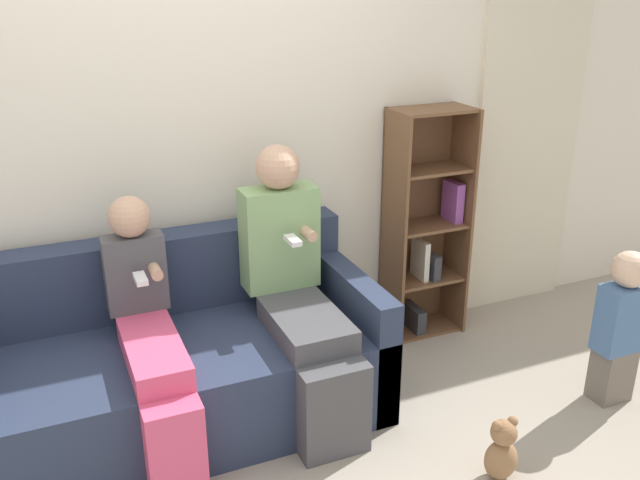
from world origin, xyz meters
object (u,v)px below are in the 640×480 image
child_seated (150,333)px  toddler_standing (620,324)px  teddy_bear (502,451)px  bookshelf (424,229)px  adult_seated (297,284)px  couch (174,366)px

child_seated → toddler_standing: size_ratio=1.37×
teddy_bear → bookshelf: bearing=73.5°
adult_seated → child_seated: bearing=-176.5°
couch → adult_seated: adult_seated is taller
couch → toddler_standing: bearing=-19.1°
toddler_standing → teddy_bear: 0.96m
adult_seated → toddler_standing: size_ratio=1.58×
bookshelf → teddy_bear: bookshelf is taller
child_seated → teddy_bear: child_seated is taller
adult_seated → child_seated: size_ratio=1.16×
couch → bookshelf: (1.56, 0.33, 0.35)m
couch → child_seated: 0.33m
adult_seated → teddy_bear: 1.16m
adult_seated → couch: bearing=170.1°
child_seated → teddy_bear: 1.58m
couch → toddler_standing: size_ratio=2.38×
adult_seated → teddy_bear: bearing=-56.2°
toddler_standing → bookshelf: bookshelf is taller
couch → child_seated: size_ratio=1.74×
couch → adult_seated: size_ratio=1.51×
couch → toddler_standing: couch is taller
toddler_standing → bookshelf: (-0.49, 1.04, 0.21)m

